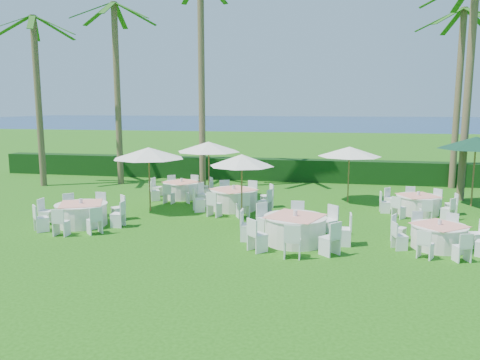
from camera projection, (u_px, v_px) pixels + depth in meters
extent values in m
plane|color=#1F520E|center=(246.00, 241.00, 14.39)|extent=(120.00, 120.00, 0.00)
cube|color=black|center=(286.00, 170.00, 25.91)|extent=(34.00, 1.00, 1.20)
plane|color=navy|center=(323.00, 123.00, 113.14)|extent=(260.00, 260.00, 0.00)
cylinder|color=white|center=(82.00, 215.00, 16.25)|extent=(1.70, 1.70, 0.74)
cylinder|color=white|center=(81.00, 204.00, 16.19)|extent=(1.77, 1.77, 0.03)
cube|color=#FF9981|center=(81.00, 203.00, 16.18)|extent=(1.82, 1.82, 0.01)
cylinder|color=silver|center=(81.00, 201.00, 16.17)|extent=(0.12, 0.12, 0.16)
cube|color=white|center=(118.00, 214.00, 16.03)|extent=(0.43, 0.43, 0.89)
cube|color=white|center=(118.00, 208.00, 17.01)|extent=(0.59, 0.59, 0.89)
cube|color=white|center=(99.00, 205.00, 17.53)|extent=(0.43, 0.43, 0.89)
cube|color=white|center=(70.00, 206.00, 17.30)|extent=(0.59, 0.59, 0.89)
cube|color=white|center=(46.00, 211.00, 16.45)|extent=(0.43, 0.43, 0.89)
cube|color=white|center=(41.00, 218.00, 15.47)|extent=(0.59, 0.59, 0.89)
cube|color=white|center=(61.00, 222.00, 14.94)|extent=(0.43, 0.43, 0.89)
cube|color=white|center=(94.00, 220.00, 15.17)|extent=(0.59, 0.59, 0.89)
cylinder|color=white|center=(295.00, 230.00, 14.16)|extent=(1.84, 1.84, 0.80)
cylinder|color=white|center=(295.00, 217.00, 14.10)|extent=(1.91, 1.91, 0.03)
cube|color=#FF9981|center=(295.00, 216.00, 14.10)|extent=(1.91, 1.91, 0.01)
cylinder|color=silver|center=(295.00, 213.00, 14.08)|extent=(0.13, 0.13, 0.17)
cube|color=white|center=(328.00, 221.00, 14.97)|extent=(0.63, 0.63, 0.96)
cube|color=white|center=(297.00, 216.00, 15.55)|extent=(0.46, 0.46, 0.96)
cube|color=white|center=(265.00, 218.00, 15.31)|extent=(0.63, 0.63, 0.96)
cube|color=white|center=(248.00, 225.00, 14.39)|extent=(0.46, 0.46, 0.96)
cube|color=white|center=(257.00, 235.00, 13.33)|extent=(0.63, 0.63, 0.96)
cube|color=white|center=(292.00, 241.00, 12.75)|extent=(0.46, 0.46, 0.96)
cube|color=white|center=(330.00, 238.00, 13.00)|extent=(0.63, 0.63, 0.96)
cube|color=white|center=(343.00, 229.00, 13.92)|extent=(0.46, 0.46, 0.96)
cylinder|color=white|center=(439.00, 237.00, 13.64)|extent=(1.52, 1.52, 0.66)
cylinder|color=white|center=(440.00, 226.00, 13.59)|extent=(1.59, 1.59, 0.03)
cube|color=#FF9981|center=(440.00, 225.00, 13.58)|extent=(1.73, 1.73, 0.01)
cylinder|color=silver|center=(440.00, 222.00, 13.57)|extent=(0.11, 0.11, 0.14)
cube|color=white|center=(477.00, 234.00, 13.75)|extent=(0.46, 0.46, 0.79)
cube|color=white|center=(450.00, 227.00, 14.54)|extent=(0.50, 0.50, 0.79)
cube|color=white|center=(419.00, 225.00, 14.80)|extent=(0.46, 0.46, 0.79)
cube|color=white|center=(399.00, 228.00, 14.37)|extent=(0.50, 0.50, 0.79)
cube|color=white|center=(400.00, 236.00, 13.51)|extent=(0.46, 0.46, 0.79)
cube|color=white|center=(426.00, 244.00, 12.72)|extent=(0.50, 0.50, 0.79)
cube|color=white|center=(462.00, 247.00, 12.46)|extent=(0.46, 0.46, 0.79)
cylinder|color=white|center=(182.00, 190.00, 21.07)|extent=(1.61, 1.61, 0.70)
cylinder|color=white|center=(182.00, 182.00, 21.01)|extent=(1.68, 1.68, 0.03)
cube|color=#FF9981|center=(182.00, 182.00, 21.01)|extent=(1.78, 1.78, 0.01)
cylinder|color=silver|center=(182.00, 180.00, 20.99)|extent=(0.11, 0.11, 0.15)
cube|color=white|center=(208.00, 187.00, 21.61)|extent=(0.55, 0.55, 0.84)
cube|color=white|center=(193.00, 184.00, 22.24)|extent=(0.44, 0.44, 0.84)
cube|color=white|center=(173.00, 185.00, 22.17)|extent=(0.55, 0.55, 0.84)
cube|color=white|center=(157.00, 187.00, 21.45)|extent=(0.44, 0.44, 0.84)
cube|color=white|center=(155.00, 191.00, 20.50)|extent=(0.55, 0.55, 0.84)
cube|color=white|center=(169.00, 194.00, 19.88)|extent=(0.44, 0.44, 0.84)
cube|color=white|center=(192.00, 193.00, 19.94)|extent=(0.55, 0.55, 0.84)
cube|color=white|center=(208.00, 190.00, 20.66)|extent=(0.44, 0.44, 0.84)
cylinder|color=white|center=(234.00, 200.00, 18.74)|extent=(1.80, 1.80, 0.78)
cylinder|color=white|center=(234.00, 190.00, 18.68)|extent=(1.88, 1.88, 0.03)
cube|color=#FF9981|center=(234.00, 189.00, 18.67)|extent=(2.05, 2.05, 0.01)
cylinder|color=silver|center=(234.00, 187.00, 18.66)|extent=(0.13, 0.13, 0.17)
cube|color=white|center=(267.00, 196.00, 19.09)|extent=(0.59, 0.59, 0.94)
cube|color=white|center=(251.00, 192.00, 19.93)|extent=(0.56, 0.56, 0.94)
cube|color=white|center=(226.00, 192.00, 20.07)|extent=(0.59, 0.59, 0.94)
cube|color=white|center=(205.00, 195.00, 19.43)|extent=(0.56, 0.56, 0.94)
cube|color=white|center=(199.00, 200.00, 18.37)|extent=(0.59, 0.59, 0.94)
cube|color=white|center=(214.00, 204.00, 17.53)|extent=(0.56, 0.56, 0.94)
cube|color=white|center=(243.00, 205.00, 17.39)|extent=(0.59, 0.59, 0.94)
cube|color=white|center=(265.00, 201.00, 18.03)|extent=(0.56, 0.56, 0.94)
cylinder|color=white|center=(418.00, 205.00, 18.00)|extent=(1.56, 1.56, 0.68)
cylinder|color=white|center=(418.00, 196.00, 17.95)|extent=(1.63, 1.63, 0.03)
cube|color=#FF9981|center=(418.00, 195.00, 17.94)|extent=(1.68, 1.68, 0.01)
cylinder|color=silver|center=(418.00, 193.00, 17.93)|extent=(0.11, 0.11, 0.14)
cube|color=white|center=(451.00, 204.00, 17.82)|extent=(0.40, 0.40, 0.81)
cube|color=white|center=(435.00, 199.00, 18.72)|extent=(0.54, 0.54, 0.81)
cube|color=white|center=(411.00, 197.00, 19.19)|extent=(0.40, 0.40, 0.81)
cube|color=white|center=(391.00, 198.00, 18.96)|extent=(0.54, 0.54, 0.81)
cube|color=white|center=(385.00, 202.00, 18.16)|extent=(0.40, 0.40, 0.81)
cube|color=white|center=(399.00, 207.00, 17.27)|extent=(0.54, 0.54, 0.81)
cube|color=white|center=(426.00, 210.00, 16.80)|extent=(0.40, 0.40, 0.81)
cube|color=white|center=(448.00, 209.00, 17.03)|extent=(0.54, 0.54, 0.81)
cylinder|color=brown|center=(149.00, 181.00, 18.34)|extent=(0.06, 0.06, 2.42)
cone|color=white|center=(149.00, 153.00, 18.17)|extent=(2.80, 2.80, 0.44)
sphere|color=brown|center=(148.00, 149.00, 18.14)|extent=(0.10, 0.10, 0.10)
cylinder|color=brown|center=(242.00, 189.00, 16.78)|extent=(0.06, 0.06, 2.32)
cone|color=white|center=(242.00, 160.00, 16.61)|extent=(2.33, 2.33, 0.42)
sphere|color=brown|center=(242.00, 156.00, 16.59)|extent=(0.09, 0.09, 0.09)
cylinder|color=brown|center=(209.00, 171.00, 20.82)|extent=(0.06, 0.06, 2.45)
cone|color=white|center=(209.00, 147.00, 20.65)|extent=(2.82, 2.82, 0.44)
sphere|color=brown|center=(209.00, 143.00, 20.62)|extent=(0.10, 0.10, 0.10)
cylinder|color=brown|center=(349.00, 176.00, 20.05)|extent=(0.06, 0.06, 2.31)
cone|color=white|center=(349.00, 151.00, 19.89)|extent=(2.68, 2.68, 0.42)
sphere|color=brown|center=(350.00, 148.00, 19.87)|extent=(0.09, 0.09, 0.09)
cylinder|color=brown|center=(474.00, 173.00, 19.15)|extent=(0.07, 0.07, 2.78)
cone|color=#0F3724|center=(476.00, 143.00, 18.96)|extent=(3.04, 3.04, 0.50)
sphere|color=brown|center=(476.00, 138.00, 18.93)|extent=(0.11, 0.11, 0.11)
cylinder|color=brown|center=(117.00, 95.00, 24.22)|extent=(0.32, 0.32, 9.29)
cube|color=#175014|center=(130.00, 10.00, 23.01)|extent=(2.17, 1.00, 1.00)
cube|color=#175014|center=(135.00, 14.00, 24.09)|extent=(1.86, 1.64, 1.00)
cube|color=#175014|center=(120.00, 16.00, 24.65)|extent=(0.68, 2.22, 1.00)
cube|color=#175014|center=(99.00, 14.00, 24.12)|extent=(2.17, 1.00, 1.00)
cube|color=#175014|center=(92.00, 10.00, 23.04)|extent=(1.86, 1.64, 1.00)
cube|color=#175014|center=(108.00, 7.00, 22.49)|extent=(0.68, 2.22, 1.00)
cylinder|color=brown|center=(202.00, 85.00, 22.88)|extent=(0.32, 0.32, 10.27)
cylinder|color=brown|center=(458.00, 100.00, 22.99)|extent=(0.32, 0.32, 8.77)
cube|color=#175014|center=(477.00, 20.00, 22.94)|extent=(1.80, 1.71, 1.00)
cube|color=#175014|center=(453.00, 22.00, 23.46)|extent=(0.77, 2.21, 1.00)
cube|color=#175014|center=(439.00, 20.00, 22.89)|extent=(2.19, 0.91, 1.00)
cube|color=#175014|center=(450.00, 16.00, 21.81)|extent=(1.80, 1.71, 1.00)
cube|color=#175014|center=(476.00, 13.00, 21.29)|extent=(0.77, 2.21, 1.00)
cylinder|color=brown|center=(468.00, 93.00, 19.94)|extent=(0.32, 0.32, 9.34)
cylinder|color=brown|center=(38.00, 103.00, 23.70)|extent=(0.32, 0.32, 8.54)
cube|color=#175014|center=(53.00, 25.00, 22.89)|extent=(2.21, 0.29, 1.00)
cube|color=#175014|center=(54.00, 28.00, 23.92)|extent=(1.34, 2.05, 1.00)
cube|color=#175014|center=(35.00, 29.00, 24.12)|extent=(1.35, 2.05, 1.00)
cube|color=#175014|center=(14.00, 26.00, 23.31)|extent=(2.21, 0.29, 1.00)
cube|color=#175014|center=(11.00, 22.00, 22.28)|extent=(1.34, 2.05, 1.00)
cube|color=#175014|center=(31.00, 22.00, 22.08)|extent=(1.35, 2.05, 1.00)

